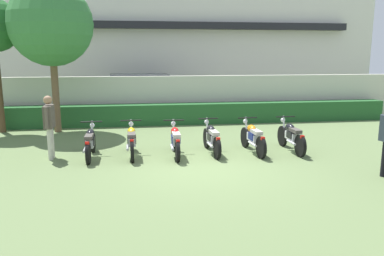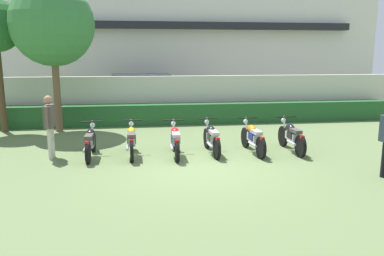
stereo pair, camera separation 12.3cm
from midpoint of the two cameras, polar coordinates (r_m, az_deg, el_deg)
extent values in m
plane|color=#607547|center=(9.85, 1.02, -5.87)|extent=(60.00, 60.00, 0.00)
cube|color=silver|center=(23.84, -4.79, 13.50)|extent=(23.73, 6.00, 7.80)
cube|color=black|center=(20.62, -4.21, 14.98)|extent=(19.93, 0.50, 0.36)
cube|color=beige|center=(16.39, -2.92, 4.37)|extent=(22.54, 0.30, 1.93)
cube|color=#235628|center=(15.77, -2.66, 2.11)|extent=(18.03, 0.70, 0.83)
cube|color=black|center=(18.61, -7.36, 4.40)|extent=(4.61, 2.13, 1.00)
cube|color=#2D333D|center=(18.52, -8.04, 6.92)|extent=(2.80, 1.87, 0.65)
cylinder|color=black|center=(19.76, -2.98, 3.69)|extent=(0.69, 0.26, 0.68)
cylinder|color=black|center=(17.95, -2.06, 2.95)|extent=(0.69, 0.26, 0.68)
cylinder|color=black|center=(19.52, -12.17, 3.37)|extent=(0.69, 0.26, 0.68)
cylinder|color=black|center=(17.69, -12.17, 2.59)|extent=(0.69, 0.26, 0.68)
cylinder|color=brown|center=(14.94, -19.81, 4.84)|extent=(0.25, 0.25, 2.84)
sphere|color=#387A3D|center=(14.91, -20.45, 14.24)|extent=(2.95, 2.95, 2.95)
cylinder|color=black|center=(11.67, -14.78, -2.05)|extent=(0.09, 0.59, 0.59)
cylinder|color=black|center=(10.46, -15.49, -3.59)|extent=(0.09, 0.59, 0.59)
cube|color=silver|center=(10.98, -15.19, -2.08)|extent=(0.20, 0.60, 0.22)
ellipsoid|color=black|center=(11.09, -15.15, -0.72)|extent=(0.22, 0.44, 0.22)
cube|color=#4C4742|center=(10.71, -15.38, -1.26)|extent=(0.20, 0.52, 0.10)
cube|color=red|center=(10.29, -15.64, -2.22)|extent=(0.10, 0.08, 0.08)
cylinder|color=silver|center=(11.51, -14.91, -0.60)|extent=(0.05, 0.23, 0.65)
cylinder|color=black|center=(11.37, -15.03, 0.89)|extent=(0.60, 0.04, 0.04)
sphere|color=silver|center=(11.59, -14.89, 0.38)|extent=(0.14, 0.14, 0.14)
cylinder|color=silver|center=(10.78, -15.93, -3.07)|extent=(0.07, 0.55, 0.07)
cube|color=black|center=(10.92, -15.23, -1.88)|extent=(0.24, 0.36, 0.20)
cylinder|color=black|center=(11.55, -9.27, -1.87)|extent=(0.10, 0.63, 0.63)
cylinder|color=black|center=(10.38, -9.21, -3.34)|extent=(0.10, 0.63, 0.63)
cube|color=silver|center=(10.88, -9.26, -1.86)|extent=(0.21, 0.60, 0.22)
ellipsoid|color=yellow|center=(11.00, -9.31, -0.49)|extent=(0.23, 0.44, 0.22)
cube|color=#4C4742|center=(10.61, -9.29, -1.03)|extent=(0.21, 0.52, 0.10)
cube|color=red|center=(10.22, -9.25, -1.95)|extent=(0.10, 0.08, 0.08)
cylinder|color=silver|center=(11.39, -9.31, -0.40)|extent=(0.05, 0.23, 0.65)
cylinder|color=black|center=(11.24, -9.36, 1.11)|extent=(0.60, 0.05, 0.04)
sphere|color=silver|center=(11.47, -9.35, 0.59)|extent=(0.14, 0.14, 0.14)
cylinder|color=silver|center=(10.67, -9.87, -2.86)|extent=(0.08, 0.55, 0.07)
cube|color=black|center=(10.82, -9.27, -1.66)|extent=(0.25, 0.36, 0.20)
cylinder|color=black|center=(11.50, -3.08, -1.82)|extent=(0.10, 0.62, 0.61)
cylinder|color=black|center=(10.27, -2.50, -3.39)|extent=(0.10, 0.62, 0.61)
cube|color=silver|center=(10.80, -2.79, -1.85)|extent=(0.21, 0.60, 0.22)
ellipsoid|color=red|center=(10.92, -2.88, -0.48)|extent=(0.23, 0.44, 0.22)
cube|color=#B2ADA3|center=(10.53, -2.69, -1.01)|extent=(0.21, 0.52, 0.10)
cube|color=red|center=(10.11, -2.46, -1.99)|extent=(0.10, 0.08, 0.08)
cylinder|color=silver|center=(11.35, -3.06, -0.35)|extent=(0.05, 0.23, 0.65)
cylinder|color=black|center=(11.20, -3.03, 1.17)|extent=(0.60, 0.04, 0.04)
sphere|color=silver|center=(11.42, -3.11, 0.65)|extent=(0.14, 0.14, 0.14)
cylinder|color=silver|center=(10.58, -3.31, -2.85)|extent=(0.08, 0.55, 0.07)
cube|color=navy|center=(10.74, -2.77, -1.65)|extent=(0.24, 0.36, 0.20)
cylinder|color=black|center=(11.78, 1.88, -1.52)|extent=(0.12, 0.61, 0.61)
cylinder|color=black|center=(10.57, 3.42, -3.01)|extent=(0.12, 0.61, 0.61)
cube|color=silver|center=(11.09, 2.68, -1.52)|extent=(0.23, 0.61, 0.22)
ellipsoid|color=black|center=(11.21, 2.48, -0.19)|extent=(0.24, 0.45, 0.22)
cube|color=#B2ADA3|center=(10.83, 2.97, -0.70)|extent=(0.22, 0.53, 0.10)
cube|color=red|center=(10.41, 3.57, -1.64)|extent=(0.10, 0.08, 0.08)
cylinder|color=silver|center=(11.63, 1.99, -0.07)|extent=(0.06, 0.23, 0.65)
cylinder|color=black|center=(11.49, 2.10, 1.41)|extent=(0.60, 0.06, 0.04)
sphere|color=silver|center=(11.70, 1.88, 0.90)|extent=(0.14, 0.14, 0.14)
cylinder|color=silver|center=(10.86, 2.36, -2.50)|extent=(0.09, 0.55, 0.07)
cube|color=black|center=(11.03, 2.74, -1.33)|extent=(0.26, 0.37, 0.20)
cylinder|color=black|center=(11.98, 7.59, -1.37)|extent=(0.12, 0.62, 0.62)
cylinder|color=black|center=(10.75, 9.90, -2.87)|extent=(0.12, 0.62, 0.62)
cube|color=silver|center=(11.29, 8.79, -1.40)|extent=(0.23, 0.61, 0.22)
ellipsoid|color=orange|center=(11.40, 8.54, -0.09)|extent=(0.24, 0.45, 0.22)
cube|color=#B2ADA3|center=(11.03, 9.23, -0.58)|extent=(0.23, 0.53, 0.10)
cube|color=red|center=(10.60, 10.15, -1.53)|extent=(0.10, 0.09, 0.08)
cylinder|color=silver|center=(11.83, 7.77, 0.05)|extent=(0.06, 0.23, 0.65)
cylinder|color=black|center=(11.69, 7.96, 1.51)|extent=(0.60, 0.07, 0.04)
sphere|color=silver|center=(11.90, 7.62, 1.00)|extent=(0.14, 0.14, 0.14)
cylinder|color=silver|center=(11.05, 8.63, -2.36)|extent=(0.10, 0.55, 0.07)
cube|color=navy|center=(11.23, 8.89, -1.20)|extent=(0.26, 0.37, 0.20)
cylinder|color=black|center=(12.35, 13.00, -1.15)|extent=(0.09, 0.63, 0.63)
cylinder|color=black|center=(11.16, 15.48, -2.57)|extent=(0.09, 0.63, 0.63)
cube|color=silver|center=(11.67, 14.31, -1.16)|extent=(0.20, 0.60, 0.22)
ellipsoid|color=black|center=(11.78, 14.04, 0.10)|extent=(0.22, 0.44, 0.22)
cube|color=#4C4742|center=(11.42, 14.80, -0.37)|extent=(0.20, 0.52, 0.10)
cube|color=red|center=(11.01, 15.77, -1.27)|extent=(0.10, 0.08, 0.08)
cylinder|color=silver|center=(12.20, 13.22, 0.23)|extent=(0.05, 0.23, 0.65)
cylinder|color=black|center=(12.07, 13.44, 1.64)|extent=(0.60, 0.04, 0.04)
sphere|color=silver|center=(12.27, 13.07, 1.15)|extent=(0.14, 0.14, 0.14)
cylinder|color=silver|center=(11.43, 14.20, -2.08)|extent=(0.07, 0.55, 0.07)
cube|color=black|center=(11.62, 14.41, -0.97)|extent=(0.24, 0.36, 0.20)
cylinder|color=beige|center=(11.36, -20.40, -2.01)|extent=(0.13, 0.13, 0.87)
cylinder|color=beige|center=(11.15, -20.63, -2.28)|extent=(0.13, 0.13, 0.87)
cube|color=brown|center=(11.12, -20.77, 1.59)|extent=(0.22, 0.51, 0.62)
cylinder|color=brown|center=(11.41, -20.46, 1.91)|extent=(0.09, 0.09, 0.58)
cylinder|color=brown|center=(10.82, -21.11, 1.40)|extent=(0.09, 0.09, 0.58)
sphere|color=#9E7556|center=(11.06, -20.93, 3.91)|extent=(0.24, 0.24, 0.24)
cylinder|color=black|center=(10.07, 26.34, -4.15)|extent=(0.13, 0.13, 0.85)
cylinder|color=#28333D|center=(10.05, 25.98, 0.21)|extent=(0.09, 0.09, 0.57)
camera|label=1|loc=(0.06, -90.31, -0.06)|focal=35.92mm
camera|label=2|loc=(0.06, 89.69, 0.06)|focal=35.92mm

